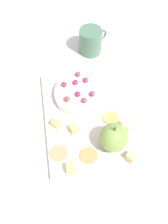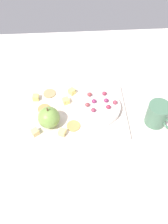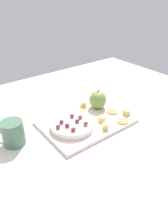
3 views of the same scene
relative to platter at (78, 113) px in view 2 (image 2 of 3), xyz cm
name	(u,v)px [view 2 (image 2 of 3)]	position (x,y,z in cm)	size (l,w,h in cm)	color
table	(73,124)	(-1.85, -3.06, -2.33)	(135.86, 107.47, 3.33)	silver
platter	(78,113)	(0.00, 0.00, 0.00)	(33.92, 24.05, 1.32)	silver
serving_dish	(98,107)	(7.10, 0.65, 1.80)	(15.98, 15.98, 2.28)	white
apple_whole	(49,117)	(-9.86, -4.74, 4.36)	(7.39, 7.39, 7.39)	#779D45
apple_stem	(47,109)	(-9.86, -4.74, 8.66)	(0.50, 0.50, 1.20)	brown
cheese_cube_0	(72,91)	(-1.78, 8.97, 1.73)	(2.15, 2.15, 2.15)	#E4D46B
cheese_cube_1	(62,132)	(-5.62, -9.20, 1.73)	(2.15, 2.15, 2.15)	#E1CB79
cheese_cube_2	(66,101)	(-4.15, 4.47, 1.73)	(2.15, 2.15, 2.15)	#EAC66B
cheese_cube_3	(36,97)	(-15.25, 6.80, 1.73)	(2.15, 2.15, 2.15)	#E3D667
cheese_cube_4	(35,132)	(-14.58, -8.53, 1.73)	(2.15, 2.15, 2.15)	#E1C579
cracker_0	(74,126)	(-1.74, -6.18, 0.86)	(4.62, 4.62, 0.40)	tan
cracker_1	(50,93)	(-10.33, 9.28, 0.86)	(4.62, 4.62, 0.40)	tan
cracker_2	(44,109)	(-12.09, 1.87, 0.86)	(4.62, 4.62, 0.40)	tan
grape_0	(106,100)	(10.18, 2.18, 3.63)	(1.72, 1.55, 1.39)	#842852
grape_1	(108,107)	(10.55, -0.89, 3.69)	(1.72, 1.55, 1.50)	#9A2941
grape_2	(94,101)	(5.80, 2.08, 3.65)	(1.72, 1.55, 1.43)	#832652
grape_3	(93,110)	(5.27, -1.94, 3.65)	(1.72, 1.55, 1.43)	#8A3249
grape_4	(89,94)	(4.45, 5.33, 3.73)	(1.72, 1.55, 1.58)	#9A3C3F
grape_5	(104,93)	(9.88, 5.50, 3.67)	(1.72, 1.55, 1.45)	#8F2B40
grape_6	(115,102)	(13.14, 1.00, 3.72)	(1.72, 1.55, 1.56)	#953A4B
grape_7	(87,105)	(3.36, 0.63, 3.63)	(1.72, 1.55, 1.39)	#913D42
cup	(158,114)	(26.82, -5.13, 3.62)	(7.37, 9.89, 8.56)	#4A7256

